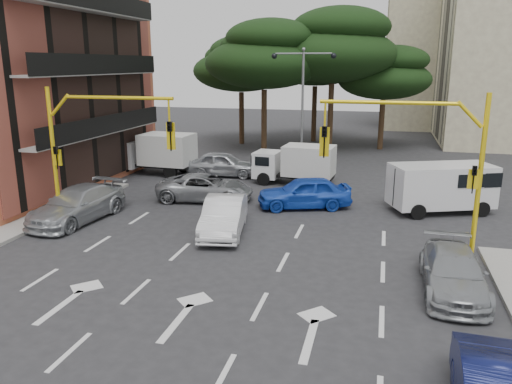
{
  "coord_description": "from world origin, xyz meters",
  "views": [
    {
      "loc": [
        5.22,
        -16.5,
        6.95
      ],
      "look_at": [
        0.08,
        3.54,
        1.6
      ],
      "focal_mm": 35.0,
      "sensor_mm": 36.0,
      "label": 1
    }
  ],
  "objects_px": {
    "car_silver_wagon": "(77,204)",
    "van_white": "(441,188)",
    "signal_mast_left": "(89,138)",
    "car_silver_parked": "(453,272)",
    "car_white_hatch": "(224,216)",
    "box_truck_b": "(295,165)",
    "signal_mast_right": "(428,152)",
    "car_silver_cross_b": "(223,164)",
    "car_silver_cross_a": "(205,187)",
    "car_blue_compact": "(304,192)",
    "street_lamp_center": "(303,88)",
    "box_truck_a": "(154,154)"
  },
  "relations": [
    {
      "from": "car_silver_wagon",
      "to": "van_white",
      "type": "xyz_separation_m",
      "value": [
        16.05,
        5.56,
        0.41
      ]
    },
    {
      "from": "signal_mast_left",
      "to": "car_silver_parked",
      "type": "xyz_separation_m",
      "value": [
        14.4,
        -3.03,
        -3.23
      ]
    },
    {
      "from": "car_white_hatch",
      "to": "box_truck_b",
      "type": "xyz_separation_m",
      "value": [
        1.32,
        9.39,
        0.42
      ]
    },
    {
      "from": "car_white_hatch",
      "to": "car_silver_parked",
      "type": "bearing_deg",
      "value": -32.58
    },
    {
      "from": "signal_mast_right",
      "to": "car_silver_wagon",
      "type": "distance_m",
      "value": 15.14
    },
    {
      "from": "car_white_hatch",
      "to": "car_silver_cross_b",
      "type": "relative_size",
      "value": 1.01
    },
    {
      "from": "car_white_hatch",
      "to": "car_silver_cross_a",
      "type": "bearing_deg",
      "value": 108.22
    },
    {
      "from": "car_silver_cross_a",
      "to": "box_truck_b",
      "type": "xyz_separation_m",
      "value": [
        3.86,
        4.71,
        0.48
      ]
    },
    {
      "from": "signal_mast_right",
      "to": "car_blue_compact",
      "type": "bearing_deg",
      "value": 135.32
    },
    {
      "from": "car_silver_wagon",
      "to": "box_truck_b",
      "type": "xyz_separation_m",
      "value": [
        8.27,
        9.43,
        0.41
      ]
    },
    {
      "from": "car_white_hatch",
      "to": "van_white",
      "type": "xyz_separation_m",
      "value": [
        9.1,
        5.52,
        0.43
      ]
    },
    {
      "from": "street_lamp_center",
      "to": "car_white_hatch",
      "type": "relative_size",
      "value": 1.71
    },
    {
      "from": "signal_mast_right",
      "to": "car_silver_parked",
      "type": "bearing_deg",
      "value": -75.27
    },
    {
      "from": "signal_mast_left",
      "to": "car_silver_cross_a",
      "type": "bearing_deg",
      "value": 58.27
    },
    {
      "from": "street_lamp_center",
      "to": "car_blue_compact",
      "type": "bearing_deg",
      "value": -79.7
    },
    {
      "from": "street_lamp_center",
      "to": "car_silver_cross_b",
      "type": "xyz_separation_m",
      "value": [
        -4.5,
        -3.0,
        -4.66
      ]
    },
    {
      "from": "car_white_hatch",
      "to": "street_lamp_center",
      "type": "bearing_deg",
      "value": 75.33
    },
    {
      "from": "street_lamp_center",
      "to": "car_silver_cross_a",
      "type": "relative_size",
      "value": 1.57
    },
    {
      "from": "car_white_hatch",
      "to": "car_silver_wagon",
      "type": "relative_size",
      "value": 0.86
    },
    {
      "from": "signal_mast_right",
      "to": "car_silver_cross_b",
      "type": "relative_size",
      "value": 1.33
    },
    {
      "from": "car_white_hatch",
      "to": "car_blue_compact",
      "type": "height_order",
      "value": "car_blue_compact"
    },
    {
      "from": "car_blue_compact",
      "to": "car_silver_parked",
      "type": "height_order",
      "value": "car_blue_compact"
    },
    {
      "from": "signal_mast_left",
      "to": "street_lamp_center",
      "type": "distance_m",
      "value": 15.65
    },
    {
      "from": "car_white_hatch",
      "to": "car_silver_cross_a",
      "type": "xyz_separation_m",
      "value": [
        -2.53,
        4.68,
        -0.06
      ]
    },
    {
      "from": "street_lamp_center",
      "to": "car_silver_parked",
      "type": "relative_size",
      "value": 1.72
    },
    {
      "from": "car_silver_wagon",
      "to": "car_silver_cross_b",
      "type": "xyz_separation_m",
      "value": [
        3.5,
        10.52,
        0.0
      ]
    },
    {
      "from": "signal_mast_right",
      "to": "street_lamp_center",
      "type": "relative_size",
      "value": 0.77
    },
    {
      "from": "signal_mast_left",
      "to": "car_blue_compact",
      "type": "distance_m",
      "value": 10.34
    },
    {
      "from": "van_white",
      "to": "box_truck_b",
      "type": "xyz_separation_m",
      "value": [
        -7.78,
        3.87,
        -0.01
      ]
    },
    {
      "from": "car_silver_cross_a",
      "to": "box_truck_b",
      "type": "distance_m",
      "value": 6.11
    },
    {
      "from": "signal_mast_left",
      "to": "car_silver_wagon",
      "type": "height_order",
      "value": "signal_mast_left"
    },
    {
      "from": "car_silver_cross_a",
      "to": "box_truck_b",
      "type": "height_order",
      "value": "box_truck_b"
    },
    {
      "from": "street_lamp_center",
      "to": "car_silver_wagon",
      "type": "bearing_deg",
      "value": -120.61
    },
    {
      "from": "van_white",
      "to": "box_truck_b",
      "type": "relative_size",
      "value": 0.99
    },
    {
      "from": "car_white_hatch",
      "to": "car_silver_parked",
      "type": "xyz_separation_m",
      "value": [
        8.65,
        -3.56,
        -0.09
      ]
    },
    {
      "from": "car_silver_wagon",
      "to": "box_truck_a",
      "type": "relative_size",
      "value": 0.99
    },
    {
      "from": "car_white_hatch",
      "to": "signal_mast_right",
      "type": "bearing_deg",
      "value": -14.1
    },
    {
      "from": "van_white",
      "to": "box_truck_a",
      "type": "relative_size",
      "value": 0.88
    },
    {
      "from": "signal_mast_right",
      "to": "box_truck_a",
      "type": "xyz_separation_m",
      "value": [
        -15.8,
        10.53,
        -2.57
      ]
    },
    {
      "from": "car_blue_compact",
      "to": "car_silver_wagon",
      "type": "bearing_deg",
      "value": -83.17
    },
    {
      "from": "van_white",
      "to": "box_truck_b",
      "type": "distance_m",
      "value": 8.69
    },
    {
      "from": "signal_mast_left",
      "to": "box_truck_a",
      "type": "height_order",
      "value": "signal_mast_left"
    },
    {
      "from": "car_silver_parked",
      "to": "street_lamp_center",
      "type": "bearing_deg",
      "value": 113.77
    },
    {
      "from": "car_blue_compact",
      "to": "car_silver_cross_b",
      "type": "height_order",
      "value": "car_blue_compact"
    },
    {
      "from": "signal_mast_right",
      "to": "street_lamp_center",
      "type": "distance_m",
      "value": 15.65
    },
    {
      "from": "car_blue_compact",
      "to": "car_silver_wagon",
      "type": "height_order",
      "value": "car_blue_compact"
    },
    {
      "from": "car_silver_parked",
      "to": "car_silver_cross_b",
      "type": "bearing_deg",
      "value": 130.5
    },
    {
      "from": "car_white_hatch",
      "to": "car_silver_parked",
      "type": "height_order",
      "value": "car_white_hatch"
    },
    {
      "from": "car_silver_cross_a",
      "to": "car_silver_parked",
      "type": "bearing_deg",
      "value": -133.35
    },
    {
      "from": "car_white_hatch",
      "to": "box_truck_a",
      "type": "xyz_separation_m",
      "value": [
        -7.95,
        10.0,
        0.56
      ]
    }
  ]
}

